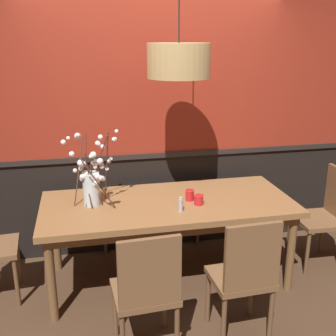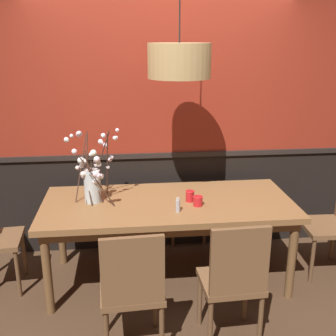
{
  "view_description": "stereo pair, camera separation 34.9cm",
  "coord_description": "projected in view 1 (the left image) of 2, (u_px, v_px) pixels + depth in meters",
  "views": [
    {
      "loc": [
        -0.7,
        -3.29,
        2.14
      ],
      "look_at": [
        0.0,
        0.0,
        1.08
      ],
      "focal_mm": 44.21,
      "sensor_mm": 36.0,
      "label": 1
    },
    {
      "loc": [
        -0.36,
        -3.35,
        2.14
      ],
      "look_at": [
        0.0,
        0.0,
        1.08
      ],
      "focal_mm": 44.21,
      "sensor_mm": 36.0,
      "label": 2
    }
  ],
  "objects": [
    {
      "name": "condiment_bottle",
      "position": [
        181.0,
        205.0,
        3.4
      ],
      "size": [
        0.04,
        0.04,
        0.12
      ],
      "color": "#ADADB2",
      "rests_on": "dining_table"
    },
    {
      "name": "dining_table",
      "position": [
        168.0,
        210.0,
        3.65
      ],
      "size": [
        2.19,
        0.97,
        0.77
      ],
      "color": "olive",
      "rests_on": "ground"
    },
    {
      "name": "chair_far_side_left",
      "position": [
        119.0,
        194.0,
        4.44
      ],
      "size": [
        0.47,
        0.46,
        0.98
      ],
      "color": "brown",
      "rests_on": "ground"
    },
    {
      "name": "chair_near_side_left",
      "position": [
        147.0,
        289.0,
        2.77
      ],
      "size": [
        0.45,
        0.43,
        0.96
      ],
      "color": "brown",
      "rests_on": "ground"
    },
    {
      "name": "candle_holder_nearer_center",
      "position": [
        199.0,
        200.0,
        3.54
      ],
      "size": [
        0.08,
        0.08,
        0.09
      ],
      "color": "red",
      "rests_on": "dining_table"
    },
    {
      "name": "pendant_lamp",
      "position": [
        179.0,
        61.0,
        3.31
      ],
      "size": [
        0.51,
        0.51,
        1.0
      ],
      "color": "tan"
    },
    {
      "name": "chair_head_east_end",
      "position": [
        326.0,
        212.0,
        3.99
      ],
      "size": [
        0.44,
        0.47,
        0.96
      ],
      "color": "brown",
      "rests_on": "ground"
    },
    {
      "name": "back_wall",
      "position": [
        153.0,
        115.0,
        4.09
      ],
      "size": [
        5.07,
        0.14,
        2.83
      ],
      "color": "black",
      "rests_on": "ground"
    },
    {
      "name": "vase_with_blossoms",
      "position": [
        91.0,
        181.0,
        3.48
      ],
      "size": [
        0.48,
        0.52,
        0.65
      ],
      "color": "silver",
      "rests_on": "dining_table"
    },
    {
      "name": "chair_far_side_right",
      "position": [
        177.0,
        192.0,
        4.57
      ],
      "size": [
        0.4,
        0.43,
        0.89
      ],
      "color": "brown",
      "rests_on": "ground"
    },
    {
      "name": "candle_holder_nearer_edge",
      "position": [
        190.0,
        195.0,
        3.63
      ],
      "size": [
        0.08,
        0.08,
        0.1
      ],
      "color": "red",
      "rests_on": "dining_table"
    },
    {
      "name": "chair_near_side_right",
      "position": [
        245.0,
        274.0,
        2.93
      ],
      "size": [
        0.44,
        0.4,
        0.97
      ],
      "color": "brown",
      "rests_on": "ground"
    },
    {
      "name": "ground_plane",
      "position": [
        168.0,
        278.0,
        3.86
      ],
      "size": [
        24.0,
        24.0,
        0.0
      ],
      "primitive_type": "plane",
      "color": "#4C3321"
    }
  ]
}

